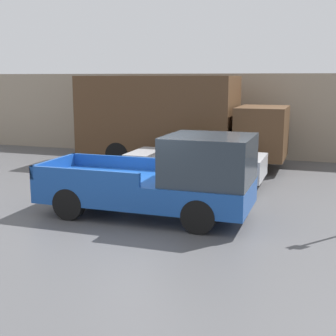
% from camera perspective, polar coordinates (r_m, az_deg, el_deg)
% --- Properties ---
extents(ground_plane, '(60.00, 60.00, 0.00)m').
position_cam_1_polar(ground_plane, '(11.46, -2.95, -6.33)').
color(ground_plane, '#4C4C4F').
extents(building_wall, '(28.00, 0.15, 3.57)m').
position_cam_1_polar(building_wall, '(20.37, 7.16, 6.34)').
color(building_wall, gray).
rests_on(building_wall, ground).
extents(pickup_truck, '(5.25, 2.11, 2.08)m').
position_cam_1_polar(pickup_truck, '(11.42, -0.15, -1.35)').
color(pickup_truck, '#194799').
rests_on(pickup_truck, ground).
extents(car, '(4.33, 1.94, 1.57)m').
position_cam_1_polar(car, '(15.00, 3.54, 1.01)').
color(car, '#B7BABF').
rests_on(car, ground).
extents(delivery_truck, '(8.01, 2.62, 3.46)m').
position_cam_1_polar(delivery_truck, '(18.41, 0.62, 6.14)').
color(delivery_truck, '#4C331E').
rests_on(delivery_truck, ground).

